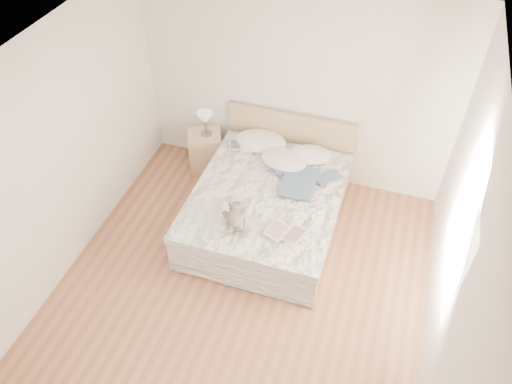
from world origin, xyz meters
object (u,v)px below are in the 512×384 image
at_px(childrens_book, 286,233).
at_px(nightstand, 206,150).
at_px(bed, 269,205).
at_px(teddy_bear, 234,223).
at_px(table_lamp, 205,119).
at_px(photo_book, 241,147).

bearing_deg(childrens_book, nightstand, 155.58).
relative_size(bed, teddy_bear, 6.42).
bearing_deg(teddy_bear, nightstand, 102.21).
relative_size(table_lamp, childrens_book, 0.87).
relative_size(nightstand, teddy_bear, 1.68).
distance_m(nightstand, teddy_bear, 1.82).
bearing_deg(photo_book, teddy_bear, -96.05).
relative_size(bed, photo_book, 6.83).
relative_size(nightstand, childrens_book, 1.41).
xyz_separation_m(nightstand, childrens_book, (1.55, -1.43, 0.35)).
xyz_separation_m(bed, nightstand, (-1.16, 0.78, -0.03)).
bearing_deg(nightstand, childrens_book, -42.74).
height_order(photo_book, teddy_bear, teddy_bear).
height_order(table_lamp, teddy_bear, table_lamp).
xyz_separation_m(table_lamp, childrens_book, (1.53, -1.45, -0.18)).
xyz_separation_m(bed, table_lamp, (-1.14, 0.79, 0.50)).
bearing_deg(nightstand, photo_book, -16.44).
bearing_deg(teddy_bear, table_lamp, 101.24).
xyz_separation_m(photo_book, childrens_book, (0.96, -1.26, 0.00)).
bearing_deg(childrens_book, photo_book, 145.60).
xyz_separation_m(bed, childrens_book, (0.39, -0.66, 0.32)).
relative_size(childrens_book, teddy_bear, 1.19).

